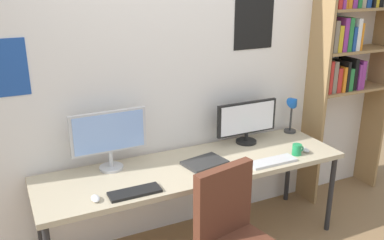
{
  "coord_description": "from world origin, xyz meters",
  "views": [
    {
      "loc": [
        -1.3,
        -2.06,
        2.15
      ],
      "look_at": [
        0.0,
        0.65,
        1.09
      ],
      "focal_mm": 39.54,
      "sensor_mm": 36.0,
      "label": 1
    }
  ],
  "objects_px": {
    "monitor_left": "(109,136)",
    "monitor_right": "(247,121)",
    "coffee_mug": "(297,150)",
    "desk": "(195,170)",
    "keyboard_left": "(135,192)",
    "bookshelf": "(349,53)",
    "mouse_right_side": "(95,198)",
    "laptop_closed": "(205,163)",
    "keyboard_right": "(272,162)",
    "desk_lamp": "(293,107)",
    "mouse_left_side": "(305,150)"
  },
  "relations": [
    {
      "from": "bookshelf",
      "to": "keyboard_right",
      "type": "bearing_deg",
      "value": -158.02
    },
    {
      "from": "desk",
      "to": "monitor_left",
      "type": "height_order",
      "value": "monitor_left"
    },
    {
      "from": "desk",
      "to": "bookshelf",
      "type": "xyz_separation_m",
      "value": [
        1.7,
        0.23,
        0.74
      ]
    },
    {
      "from": "keyboard_right",
      "to": "bookshelf",
      "type": "bearing_deg",
      "value": 21.98
    },
    {
      "from": "bookshelf",
      "to": "mouse_right_side",
      "type": "distance_m",
      "value": 2.65
    },
    {
      "from": "mouse_right_side",
      "to": "laptop_closed",
      "type": "xyz_separation_m",
      "value": [
        0.89,
        0.19,
        -0.0
      ]
    },
    {
      "from": "monitor_right",
      "to": "mouse_right_side",
      "type": "height_order",
      "value": "monitor_right"
    },
    {
      "from": "coffee_mug",
      "to": "desk",
      "type": "bearing_deg",
      "value": 167.23
    },
    {
      "from": "desk",
      "to": "keyboard_right",
      "type": "height_order",
      "value": "keyboard_right"
    },
    {
      "from": "monitor_left",
      "to": "keyboard_left",
      "type": "height_order",
      "value": "monitor_left"
    },
    {
      "from": "desk_lamp",
      "to": "coffee_mug",
      "type": "xyz_separation_m",
      "value": [
        -0.27,
        -0.42,
        -0.2
      ]
    },
    {
      "from": "keyboard_right",
      "to": "laptop_closed",
      "type": "relative_size",
      "value": 1.23
    },
    {
      "from": "monitor_left",
      "to": "keyboard_right",
      "type": "distance_m",
      "value": 1.27
    },
    {
      "from": "keyboard_right",
      "to": "mouse_right_side",
      "type": "xyz_separation_m",
      "value": [
        -1.38,
        0.02,
        0.01
      ]
    },
    {
      "from": "bookshelf",
      "to": "mouse_left_side",
      "type": "relative_size",
      "value": 22.33
    },
    {
      "from": "keyboard_left",
      "to": "keyboard_right",
      "type": "bearing_deg",
      "value": 0.0
    },
    {
      "from": "monitor_left",
      "to": "keyboard_left",
      "type": "distance_m",
      "value": 0.51
    },
    {
      "from": "mouse_right_side",
      "to": "coffee_mug",
      "type": "height_order",
      "value": "coffee_mug"
    },
    {
      "from": "keyboard_right",
      "to": "laptop_closed",
      "type": "xyz_separation_m",
      "value": [
        -0.49,
        0.21,
        0.0
      ]
    },
    {
      "from": "monitor_right",
      "to": "keyboard_right",
      "type": "bearing_deg",
      "value": -95.17
    },
    {
      "from": "desk_lamp",
      "to": "laptop_closed",
      "type": "bearing_deg",
      "value": -166.36
    },
    {
      "from": "keyboard_left",
      "to": "keyboard_right",
      "type": "xyz_separation_m",
      "value": [
        1.12,
        0.0,
        0.0
      ]
    },
    {
      "from": "monitor_left",
      "to": "bookshelf",
      "type": "bearing_deg",
      "value": 0.46
    },
    {
      "from": "mouse_right_side",
      "to": "coffee_mug",
      "type": "xyz_separation_m",
      "value": [
        1.65,
        0.02,
        0.03
      ]
    },
    {
      "from": "desk_lamp",
      "to": "bookshelf",
      "type": "bearing_deg",
      "value": 0.32
    },
    {
      "from": "coffee_mug",
      "to": "bookshelf",
      "type": "bearing_deg",
      "value": 25.74
    },
    {
      "from": "mouse_left_side",
      "to": "mouse_right_side",
      "type": "height_order",
      "value": "same"
    },
    {
      "from": "bookshelf",
      "to": "mouse_right_side",
      "type": "xyz_separation_m",
      "value": [
        -2.52,
        -0.44,
        -0.68
      ]
    },
    {
      "from": "monitor_left",
      "to": "monitor_right",
      "type": "height_order",
      "value": "monitor_left"
    },
    {
      "from": "monitor_right",
      "to": "keyboard_left",
      "type": "height_order",
      "value": "monitor_right"
    },
    {
      "from": "desk_lamp",
      "to": "mouse_left_side",
      "type": "distance_m",
      "value": 0.49
    },
    {
      "from": "coffee_mug",
      "to": "desk_lamp",
      "type": "bearing_deg",
      "value": 56.81
    },
    {
      "from": "keyboard_left",
      "to": "mouse_right_side",
      "type": "height_order",
      "value": "mouse_right_side"
    },
    {
      "from": "keyboard_left",
      "to": "mouse_right_side",
      "type": "relative_size",
      "value": 3.68
    },
    {
      "from": "bookshelf",
      "to": "keyboard_left",
      "type": "bearing_deg",
      "value": -168.49
    },
    {
      "from": "laptop_closed",
      "to": "desk_lamp",
      "type": "bearing_deg",
      "value": 2.7
    },
    {
      "from": "monitor_right",
      "to": "mouse_left_side",
      "type": "height_order",
      "value": "monitor_right"
    },
    {
      "from": "coffee_mug",
      "to": "keyboard_left",
      "type": "bearing_deg",
      "value": -178.29
    },
    {
      "from": "bookshelf",
      "to": "laptop_closed",
      "type": "bearing_deg",
      "value": -171.15
    },
    {
      "from": "monitor_right",
      "to": "keyboard_left",
      "type": "relative_size",
      "value": 1.61
    },
    {
      "from": "monitor_left",
      "to": "laptop_closed",
      "type": "xyz_separation_m",
      "value": [
        0.67,
        -0.24,
        -0.25
      ]
    },
    {
      "from": "laptop_closed",
      "to": "coffee_mug",
      "type": "xyz_separation_m",
      "value": [
        0.76,
        -0.17,
        0.03
      ]
    },
    {
      "from": "monitor_right",
      "to": "laptop_closed",
      "type": "bearing_deg",
      "value": -155.94
    },
    {
      "from": "desk",
      "to": "monitor_left",
      "type": "xyz_separation_m",
      "value": [
        -0.6,
        0.21,
        0.31
      ]
    },
    {
      "from": "keyboard_right",
      "to": "coffee_mug",
      "type": "distance_m",
      "value": 0.28
    },
    {
      "from": "mouse_right_side",
      "to": "mouse_left_side",
      "type": "bearing_deg",
      "value": 1.33
    },
    {
      "from": "desk_lamp",
      "to": "laptop_closed",
      "type": "relative_size",
      "value": 1.19
    },
    {
      "from": "monitor_right",
      "to": "keyboard_left",
      "type": "bearing_deg",
      "value": -159.13
    },
    {
      "from": "desk",
      "to": "monitor_right",
      "type": "xyz_separation_m",
      "value": [
        0.6,
        0.21,
        0.25
      ]
    },
    {
      "from": "desk",
      "to": "bookshelf",
      "type": "distance_m",
      "value": 1.87
    }
  ]
}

